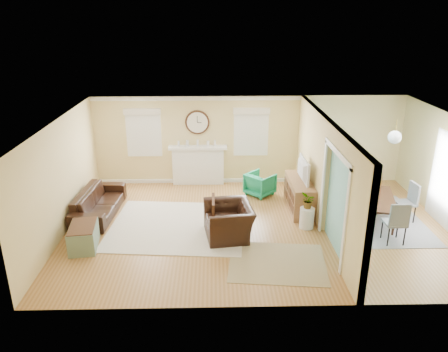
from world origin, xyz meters
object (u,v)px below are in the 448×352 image
Objects in this scene: dining_table at (374,209)px; sofa at (99,202)px; eames_chair at (229,221)px; green_chair at (260,184)px; credenza at (299,195)px.

sofa is at bearing 99.75° from dining_table.
sofa is 1.89× the size of eames_chair.
eames_chair is 3.68m from dining_table.
sofa reaches higher than green_chair.
green_chair is 3.11m from dining_table.
eames_chair is 0.69× the size of dining_table.
eames_chair is at bearing 113.06° from green_chair.
dining_table is at bearing -167.04° from green_chair.
credenza reaches higher than sofa.
credenza is (0.91, -0.97, 0.08)m from green_chair.
green_chair is at bearing 133.07° from credenza.
eames_chair reaches higher than dining_table.
green_chair is 0.43× the size of credenza.
sofa reaches higher than dining_table.
eames_chair is at bearing -107.45° from sofa.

